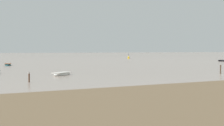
# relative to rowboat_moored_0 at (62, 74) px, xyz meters

# --- Properties ---
(rowboat_moored_0) EXTENTS (3.88, 3.42, 0.61)m
(rowboat_moored_0) POSITION_rel_rowboat_moored_0_xyz_m (0.00, 0.00, 0.00)
(rowboat_moored_0) COLOR white
(rowboat_moored_0) RESTS_ON ground
(rowboat_moored_3) EXTENTS (2.46, 4.28, 0.64)m
(rowboat_moored_3) POSITION_rel_rowboat_moored_0_xyz_m (-0.16, 36.04, 0.01)
(rowboat_moored_3) COLOR #197084
(rowboat_moored_3) RESTS_ON ground
(channel_buoy) EXTENTS (0.90, 0.90, 2.30)m
(channel_buoy) POSITION_rel_rowboat_moored_0_xyz_m (59.60, 77.31, 0.29)
(channel_buoy) COLOR gold
(channel_buoy) RESTS_ON ground
(mooring_post_near) EXTENTS (0.22, 0.22, 1.25)m
(mooring_post_near) POSITION_rel_rowboat_moored_0_xyz_m (-7.14, -8.40, 0.38)
(mooring_post_near) COLOR #4F3323
(mooring_post_near) RESTS_ON ground
(mooring_post_left) EXTENTS (0.22, 0.22, 1.67)m
(mooring_post_left) POSITION_rel_rowboat_moored_0_xyz_m (22.99, -8.84, 0.55)
(mooring_post_left) COLOR #463323
(mooring_post_left) RESTS_ON ground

